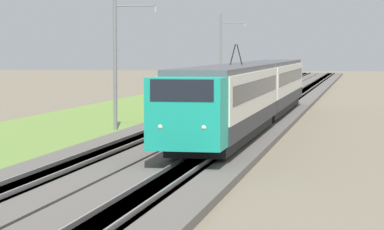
{
  "coord_description": "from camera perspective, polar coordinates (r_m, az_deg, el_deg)",
  "views": [
    {
      "loc": [
        -6.8,
        -11.23,
        4.76
      ],
      "look_at": [
        27.86,
        -4.56,
        2.22
      ],
      "focal_mm": 85.0,
      "sensor_mm": 36.0,
      "label": 1
    }
  ],
  "objects": [
    {
      "name": "ballast_main",
      "position": [
        58.08,
        -0.3,
        -0.44
      ],
      "size": [
        240.0,
        4.4,
        0.3
      ],
      "color": "#605B56",
      "rests_on": "ground"
    },
    {
      "name": "ballast_adjacent",
      "position": [
        57.37,
        4.18,
        -0.51
      ],
      "size": [
        240.0,
        4.4,
        0.3
      ],
      "color": "#605B56",
      "rests_on": "ground"
    },
    {
      "name": "track_main",
      "position": [
        58.08,
        -0.3,
        -0.44
      ],
      "size": [
        240.0,
        1.57,
        0.45
      ],
      "color": "#4C4238",
      "rests_on": "ground"
    },
    {
      "name": "track_adjacent",
      "position": [
        57.37,
        4.18,
        -0.5
      ],
      "size": [
        240.0,
        1.57,
        0.45
      ],
      "color": "#4C4238",
      "rests_on": "ground"
    },
    {
      "name": "grass_verge",
      "position": [
        59.67,
        -6.39,
        -0.44
      ],
      "size": [
        240.0,
        10.84,
        0.12
      ],
      "color": "olive",
      "rests_on": "ground"
    },
    {
      "name": "passenger_train",
      "position": [
        54.38,
        3.83,
        1.58
      ],
      "size": [
        42.07,
        3.01,
        5.06
      ],
      "rotation": [
        0.0,
        0.0,
        3.14
      ],
      "color": "#19A88E",
      "rests_on": "ground"
    },
    {
      "name": "catenary_mast_mid",
      "position": [
        52.58,
        -4.78,
        3.52
      ],
      "size": [
        0.22,
        2.56,
        8.18
      ],
      "color": "slate",
      "rests_on": "ground"
    },
    {
      "name": "catenary_mast_far",
      "position": [
        90.44,
        1.86,
        3.82
      ],
      "size": [
        0.22,
        2.56,
        8.33
      ],
      "color": "slate",
      "rests_on": "ground"
    }
  ]
}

